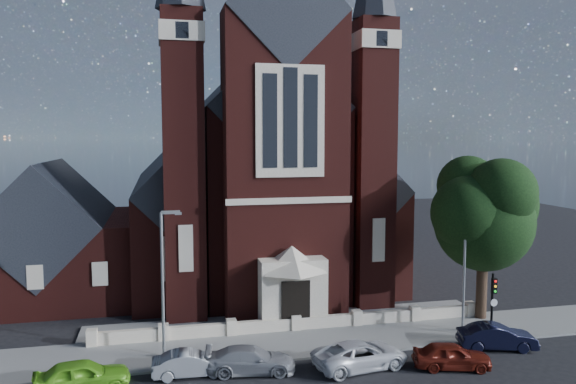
# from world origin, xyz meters

# --- Properties ---
(ground) EXTENTS (120.00, 120.00, 0.00)m
(ground) POSITION_xyz_m (0.00, 15.00, 0.00)
(ground) COLOR black
(ground) RESTS_ON ground
(pavement_strip) EXTENTS (60.00, 5.00, 0.12)m
(pavement_strip) POSITION_xyz_m (0.00, 4.50, 0.00)
(pavement_strip) COLOR gray
(pavement_strip) RESTS_ON ground
(forecourt_paving) EXTENTS (26.00, 3.00, 0.14)m
(forecourt_paving) POSITION_xyz_m (0.00, 8.50, 0.00)
(forecourt_paving) COLOR gray
(forecourt_paving) RESTS_ON ground
(forecourt_wall) EXTENTS (24.00, 0.40, 0.90)m
(forecourt_wall) POSITION_xyz_m (0.00, 6.50, 0.00)
(forecourt_wall) COLOR beige
(forecourt_wall) RESTS_ON ground
(church) EXTENTS (20.01, 34.90, 29.20)m
(church) POSITION_xyz_m (-0.00, 22.94, 8.19)
(church) COLOR #471712
(church) RESTS_ON ground
(parish_hall) EXTENTS (12.00, 12.20, 10.24)m
(parish_hall) POSITION_xyz_m (-16.00, 18.00, 4.01)
(parish_hall) COLOR #471712
(parish_hall) RESTS_ON ground
(street_tree) EXTENTS (6.40, 6.60, 10.70)m
(street_tree) POSITION_xyz_m (12.60, 5.71, 6.96)
(street_tree) COLOR black
(street_tree) RESTS_ON ground
(street_lamp_left) EXTENTS (1.16, 0.22, 8.09)m
(street_lamp_left) POSITION_xyz_m (-7.91, 4.00, 4.60)
(street_lamp_left) COLOR gray
(street_lamp_left) RESTS_ON ground
(street_lamp_right) EXTENTS (1.16, 0.22, 8.09)m
(street_lamp_right) POSITION_xyz_m (10.09, 4.00, 4.60)
(street_lamp_right) COLOR gray
(street_lamp_right) RESTS_ON ground
(traffic_signal) EXTENTS (0.28, 0.42, 4.00)m
(traffic_signal) POSITION_xyz_m (11.00, 2.43, 2.58)
(traffic_signal) COLOR black
(traffic_signal) RESTS_ON ground
(car_lime_van) EXTENTS (4.61, 2.37, 1.50)m
(car_lime_van) POSITION_xyz_m (-11.81, 0.77, 0.75)
(car_lime_van) COLOR #6BC026
(car_lime_van) RESTS_ON ground
(car_silver_a) EXTENTS (3.88, 1.38, 1.27)m
(car_silver_a) POSITION_xyz_m (-6.70, 1.34, 0.64)
(car_silver_a) COLOR gray
(car_silver_a) RESTS_ON ground
(car_silver_b) EXTENTS (4.83, 2.54, 1.33)m
(car_silver_b) POSITION_xyz_m (-3.71, 1.03, 0.67)
(car_silver_b) COLOR gray
(car_silver_b) RESTS_ON ground
(car_white_suv) EXTENTS (5.37, 3.11, 1.41)m
(car_white_suv) POSITION_xyz_m (1.98, 0.34, 0.70)
(car_white_suv) COLOR white
(car_white_suv) RESTS_ON ground
(car_dark_red) EXTENTS (4.27, 2.60, 1.36)m
(car_dark_red) POSITION_xyz_m (6.58, -0.79, 0.68)
(car_dark_red) COLOR maroon
(car_dark_red) RESTS_ON ground
(car_navy) EXTENTS (4.55, 2.54, 1.42)m
(car_navy) POSITION_xyz_m (10.45, 1.08, 0.71)
(car_navy) COLOR black
(car_navy) RESTS_ON ground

